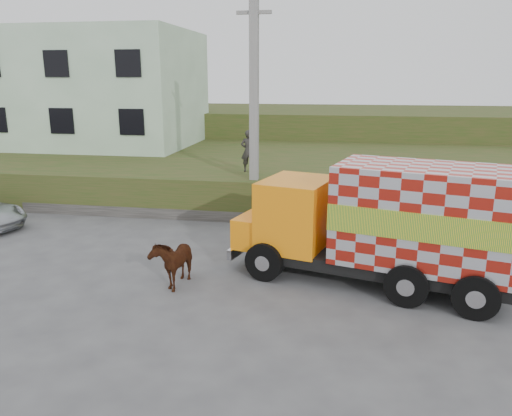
% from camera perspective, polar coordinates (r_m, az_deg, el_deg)
% --- Properties ---
extents(ground, '(120.00, 120.00, 0.00)m').
position_cam_1_polar(ground, '(14.05, 0.57, -6.55)').
color(ground, '#474749').
rests_on(ground, ground).
extents(embankment, '(40.00, 12.00, 1.50)m').
position_cam_1_polar(embankment, '(23.43, 4.50, 3.98)').
color(embankment, '#2C4717').
rests_on(embankment, ground).
extents(embankment_far, '(40.00, 12.00, 3.00)m').
position_cam_1_polar(embankment_far, '(35.17, 6.39, 8.76)').
color(embankment_far, '#2C4717').
rests_on(embankment_far, ground).
extents(retaining_strip, '(16.00, 0.50, 0.40)m').
position_cam_1_polar(retaining_strip, '(18.27, -3.51, -0.85)').
color(retaining_strip, '#595651').
rests_on(retaining_strip, ground).
extents(building, '(10.00, 8.00, 6.00)m').
position_cam_1_polar(building, '(29.05, -17.46, 12.89)').
color(building, silver).
rests_on(building, embankment).
extents(utility_pole, '(1.20, 0.30, 8.00)m').
position_cam_1_polar(utility_pole, '(17.82, -0.22, 11.43)').
color(utility_pole, gray).
rests_on(utility_pole, ground).
extents(cargo_truck, '(7.27, 3.94, 3.10)m').
position_cam_1_polar(cargo_truck, '(12.74, 14.59, -1.73)').
color(cargo_truck, black).
rests_on(cargo_truck, ground).
extents(cow, '(0.82, 1.57, 1.28)m').
position_cam_1_polar(cow, '(12.79, -9.43, -5.90)').
color(cow, '#38170E').
rests_on(cow, ground).
extents(pedestrian, '(0.62, 0.42, 1.63)m').
position_cam_1_polar(pedestrian, '(19.53, -0.87, 6.53)').
color(pedestrian, '#2A2825').
rests_on(pedestrian, embankment).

